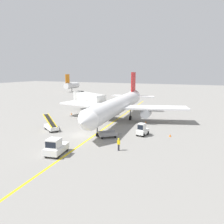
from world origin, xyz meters
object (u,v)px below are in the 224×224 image
Objects in this scene: belt_loader_forward_hold at (51,126)px; pushback_tug at (56,147)px; baggage_tug_near_wing at (142,130)px; safety_cone_nose_left at (104,120)px; jet_bridge at (87,98)px; safety_cone_tail_area at (71,114)px; safety_cone_wingtip_left at (170,135)px; ground_crew_marshaller at (119,144)px; baggage_cart_loaded at (108,135)px; safety_cone_wingtip_right at (146,122)px; airliner at (119,105)px; safety_cone_nose_right at (95,116)px.

pushback_tug is at bearing -47.97° from belt_loader_forward_hold.
baggage_tug_near_wing reaches higher than safety_cone_nose_left.
jet_bridge is 30.48m from pushback_tug.
safety_cone_wingtip_left is at bearing -19.60° from safety_cone_tail_area.
belt_loader_forward_hold is at bearing 163.14° from ground_crew_marshaller.
safety_cone_wingtip_left is (8.96, 4.47, -0.25)m from baggage_cart_loaded.
baggage_cart_loaded is 12.27m from safety_cone_wingtip_right.
airliner is 10.31× the size of baggage_cart_loaded.
jet_bridge is 27.78× the size of safety_cone_nose_left.
baggage_tug_near_wing is at bearing -34.36° from safety_cone_nose_right.
ground_crew_marshaller is 3.86× the size of safety_cone_nose_left.
safety_cone_nose_right is (-6.40, 1.16, -3.20)m from airliner.
jet_bridge is at bearing 128.63° from ground_crew_marshaller.
safety_cone_wingtip_right is (-0.99, 16.67, -0.69)m from ground_crew_marshaller.
airliner is 7.23× the size of belt_loader_forward_hold.
baggage_tug_near_wing is (7.71, -8.49, -2.49)m from airliner.
pushback_tug is 22.03m from safety_cone_wingtip_right.
jet_bridge is at bearing 133.51° from safety_cone_nose_right.
baggage_cart_loaded is at bearing -144.89° from baggage_tug_near_wing.
baggage_cart_loaded is 2.02× the size of ground_crew_marshaller.
baggage_tug_near_wing is at bearing 59.06° from pushback_tug.
safety_cone_wingtip_right and safety_cone_tail_area have the same top height.
ground_crew_marshaller reaches higher than safety_cone_tail_area.
baggage_cart_loaded is (14.83, -18.60, -3.07)m from jet_bridge.
safety_cone_tail_area is at bearing 160.40° from safety_cone_wingtip_left.
baggage_tug_near_wing is 8.88m from safety_cone_wingtip_right.
airliner is at bearing -30.07° from jet_bridge.
safety_cone_nose_right is 1.00× the size of safety_cone_tail_area.
belt_loader_forward_hold is 18.49m from safety_cone_wingtip_right.
belt_loader_forward_hold reaches higher than safety_cone_nose_left.
ground_crew_marshaller is at bearing -42.28° from safety_cone_tail_area.
safety_cone_nose_right is 1.00× the size of safety_cone_wingtip_left.
pushback_tug is 1.52× the size of baggage_tug_near_wing.
airliner is 13.57m from safety_cone_tail_area.
airliner reaches higher than jet_bridge.
ground_crew_marshaller is at bearing -119.25° from safety_cone_wingtip_left.
belt_loader_forward_hold is 20.62m from safety_cone_wingtip_left.
safety_cone_wingtip_right is (5.86, 0.16, -3.20)m from airliner.
baggage_tug_near_wing is at bearing -34.54° from safety_cone_nose_left.
safety_cone_nose_right and safety_cone_wingtip_left have the same top height.
safety_cone_wingtip_left is 1.00× the size of safety_cone_tail_area.
pushback_tug is 8.84× the size of safety_cone_tail_area.
ground_crew_marshaller is (-0.86, -8.01, -0.02)m from baggage_tug_near_wing.
safety_cone_nose_left is at bearing 64.13° from belt_loader_forward_hold.
pushback_tug is at bearing -89.59° from airliner.
pushback_tug is at bearing -81.40° from safety_cone_nose_left.
baggage_tug_near_wing reaches higher than safety_cone_tail_area.
safety_cone_tail_area is (-20.80, 10.12, -0.71)m from baggage_tug_near_wing.
belt_loader_forward_hold is at bearing -138.94° from safety_cone_wingtip_right.
pushback_tug is 2.29× the size of ground_crew_marshaller.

